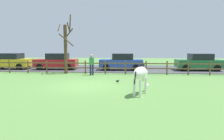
{
  "coord_description": "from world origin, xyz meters",
  "views": [
    {
      "loc": [
        2.58,
        -11.31,
        2.18
      ],
      "look_at": [
        1.42,
        1.41,
        0.75
      ],
      "focal_mm": 32.47,
      "sensor_mm": 36.0,
      "label": 1
    }
  ],
  "objects": [
    {
      "name": "zebra",
      "position": [
        3.07,
        -2.05,
        0.93
      ],
      "size": [
        0.98,
        1.84,
        1.41
      ],
      "color": "white",
      "rests_on": "ground_plane"
    },
    {
      "name": "parked_car_yellow",
      "position": [
        -9.18,
        7.57,
        0.84
      ],
      "size": [
        4.05,
        1.97,
        1.56
      ],
      "color": "yellow",
      "rests_on": "parking_asphalt"
    },
    {
      "name": "paddock_fence",
      "position": [
        -0.28,
        5.0,
        0.63
      ],
      "size": [
        21.54,
        0.11,
        1.1
      ],
      "color": "brown",
      "rests_on": "ground_plane"
    },
    {
      "name": "visitor_near_fence",
      "position": [
        -0.43,
        4.2,
        0.91
      ],
      "size": [
        0.4,
        0.3,
        1.64
      ],
      "color": "#232847",
      "rests_on": "ground_plane"
    },
    {
      "name": "parked_car_green",
      "position": [
        8.85,
        7.89,
        0.84
      ],
      "size": [
        4.05,
        1.98,
        1.56
      ],
      "color": "#236B38",
      "rests_on": "parking_asphalt"
    },
    {
      "name": "parking_asphalt",
      "position": [
        0.0,
        9.3,
        0.03
      ],
      "size": [
        28.0,
        7.4,
        0.05
      ],
      "primitive_type": "cube",
      "color": "#47474C",
      "rests_on": "ground_plane"
    },
    {
      "name": "parked_car_red",
      "position": [
        -4.53,
        7.66,
        0.84
      ],
      "size": [
        4.08,
        2.05,
        1.56
      ],
      "color": "red",
      "rests_on": "parking_asphalt"
    },
    {
      "name": "crow_on_grass",
      "position": [
        1.81,
        0.89,
        0.13
      ],
      "size": [
        0.22,
        0.1,
        0.2
      ],
      "color": "black",
      "rests_on": "ground_plane"
    },
    {
      "name": "parked_car_blue",
      "position": [
        1.74,
        7.67,
        0.84
      ],
      "size": [
        4.06,
        2.0,
        1.56
      ],
      "color": "#2D4CAD",
      "rests_on": "parking_asphalt"
    },
    {
      "name": "bare_tree",
      "position": [
        -2.77,
        5.15,
        2.26
      ],
      "size": [
        1.41,
        1.49,
        4.82
      ],
      "color": "#513A23",
      "rests_on": "ground_plane"
    },
    {
      "name": "ground_plane",
      "position": [
        0.0,
        0.0,
        0.0
      ],
      "size": [
        60.0,
        60.0,
        0.0
      ],
      "primitive_type": "plane",
      "color": "#5B8C42"
    }
  ]
}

